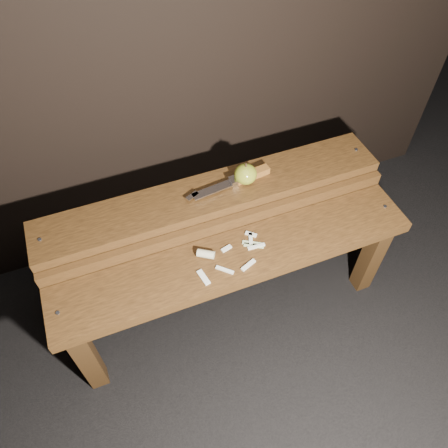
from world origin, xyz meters
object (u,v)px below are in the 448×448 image
object	(u,v)px
bench_rear_tier	(213,209)
apple	(246,174)
bench_front_tier	(237,269)
knife	(242,178)

from	to	relation	value
bench_rear_tier	apple	distance (m)	0.17
bench_rear_tier	bench_front_tier	bearing A→B (deg)	-90.00
apple	knife	xyz separation A→B (m)	(-0.01, 0.01, -0.02)
bench_front_tier	knife	world-z (taller)	knife
bench_rear_tier	apple	bearing A→B (deg)	2.05
bench_front_tier	apple	size ratio (longest dim) A/B	14.81
bench_rear_tier	apple	size ratio (longest dim) A/B	14.81
apple	knife	distance (m)	0.02
bench_rear_tier	knife	xyz separation A→B (m)	(0.11, 0.01, 0.10)
apple	knife	bearing A→B (deg)	150.82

